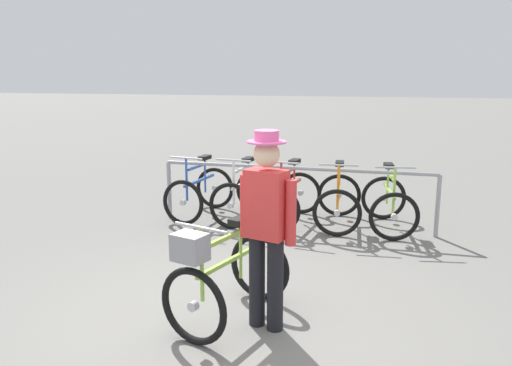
{
  "coord_description": "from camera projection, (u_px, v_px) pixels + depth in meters",
  "views": [
    {
      "loc": [
        1.22,
        -4.06,
        2.2
      ],
      "look_at": [
        0.02,
        1.31,
        1.0
      ],
      "focal_mm": 36.52,
      "sensor_mm": 36.0,
      "label": 1
    }
  ],
  "objects": [
    {
      "name": "featured_bicycle",
      "position": [
        223.0,
        276.0,
        4.53
      ],
      "size": [
        0.98,
        1.26,
        0.97
      ],
      "color": "black",
      "rests_on": "ground"
    },
    {
      "name": "racked_bike_lime",
      "position": [
        389.0,
        204.0,
        7.24
      ],
      "size": [
        0.78,
        1.17,
        0.97
      ],
      "color": "black",
      "rests_on": "ground"
    },
    {
      "name": "racked_bike_red",
      "position": [
        290.0,
        198.0,
        7.59
      ],
      "size": [
        0.85,
        1.21,
        0.98
      ],
      "color": "black",
      "rests_on": "ground"
    },
    {
      "name": "person_with_featured_bike",
      "position": [
        266.0,
        223.0,
        4.36
      ],
      "size": [
        0.51,
        0.32,
        1.72
      ],
      "color": "black",
      "rests_on": "ground"
    },
    {
      "name": "ground_plane",
      "position": [
        221.0,
        324.0,
        4.6
      ],
      "size": [
        80.0,
        80.0,
        0.0
      ],
      "primitive_type": "plane",
      "color": "slate"
    },
    {
      "name": "racked_bike_blue",
      "position": [
        200.0,
        192.0,
        7.93
      ],
      "size": [
        0.84,
        1.21,
        0.98
      ],
      "color": "black",
      "rests_on": "ground"
    },
    {
      "name": "racked_bike_white",
      "position": [
        244.0,
        195.0,
        7.76
      ],
      "size": [
        0.8,
        1.19,
        0.98
      ],
      "color": "black",
      "rests_on": "ground"
    },
    {
      "name": "bike_rack_rail",
      "position": [
        295.0,
        180.0,
        7.32
      ],
      "size": [
        3.91,
        0.19,
        0.88
      ],
      "color": "#99999E",
      "rests_on": "ground"
    },
    {
      "name": "racked_bike_orange",
      "position": [
        338.0,
        201.0,
        7.41
      ],
      "size": [
        0.7,
        1.13,
        0.98
      ],
      "color": "black",
      "rests_on": "ground"
    }
  ]
}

